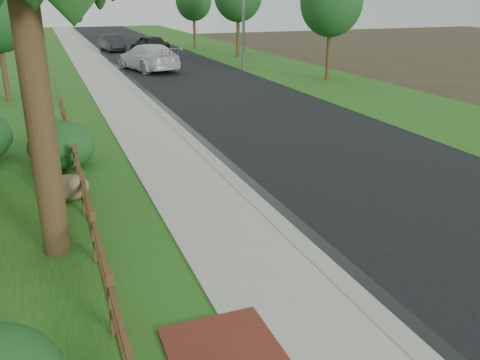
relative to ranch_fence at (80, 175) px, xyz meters
name	(u,v)px	position (x,y,z in m)	size (l,w,h in m)	color
ground	(334,301)	(3.60, -6.40, -0.62)	(120.00, 120.00, 0.00)	#372D1E
road	(157,58)	(8.20, 28.60, -0.61)	(8.00, 90.00, 0.02)	black
curb	(104,60)	(4.00, 28.60, -0.56)	(0.40, 90.00, 0.12)	gray
wet_gutter	(109,60)	(4.35, 28.60, -0.60)	(0.50, 90.00, 0.00)	black
sidewalk	(87,61)	(2.70, 28.60, -0.57)	(2.20, 90.00, 0.10)	#A19D8C
grass_strip	(61,62)	(0.80, 28.60, -0.59)	(1.60, 90.00, 0.06)	#1E5016
verge_far	(237,55)	(15.10, 28.60, -0.60)	(6.00, 90.00, 0.04)	#1E5016
ranch_fence	(80,175)	(0.00, 0.00, 0.00)	(0.12, 16.92, 1.10)	#472917
white_suv	(148,57)	(6.19, 22.11, 0.28)	(2.45, 6.03, 1.75)	silver
dark_car_mid	(149,44)	(8.26, 31.79, 0.22)	(1.93, 4.78, 1.63)	black
dark_car_far	(112,43)	(5.60, 35.62, 0.10)	(1.48, 4.26, 1.40)	black
boulder	(69,188)	(-0.30, -0.08, -0.28)	(1.01, 0.76, 0.67)	brown
shrub_c	(62,146)	(-0.30, 2.58, 0.08)	(1.94, 1.94, 1.40)	#19471C
tree_near_right	(331,2)	(15.41, 14.15, 3.86)	(3.59, 3.59, 6.46)	#3D2319
tree_far_right	(194,1)	(13.40, 35.67, 3.66)	(3.32, 3.32, 6.12)	#3D2319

